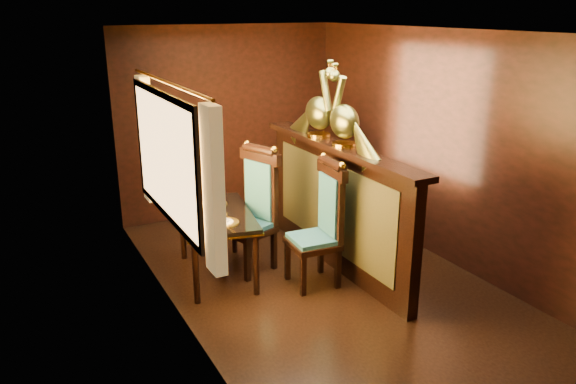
% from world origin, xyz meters
% --- Properties ---
extents(ground, '(5.00, 5.00, 0.00)m').
position_xyz_m(ground, '(0.00, 0.00, 0.00)').
color(ground, black).
rests_on(ground, ground).
extents(room_shell, '(3.04, 5.04, 2.52)m').
position_xyz_m(room_shell, '(-0.09, 0.02, 1.58)').
color(room_shell, black).
rests_on(room_shell, ground).
extents(partition, '(0.26, 2.70, 1.36)m').
position_xyz_m(partition, '(0.32, 0.30, 0.71)').
color(partition, black).
rests_on(partition, ground).
extents(dining_table, '(0.94, 1.31, 0.90)m').
position_xyz_m(dining_table, '(-0.91, 0.68, 0.64)').
color(dining_table, black).
rests_on(dining_table, ground).
extents(chair_left, '(0.51, 0.53, 1.32)m').
position_xyz_m(chair_left, '(0.01, 0.04, 0.69)').
color(chair_left, black).
rests_on(chair_left, ground).
extents(chair_right, '(0.63, 0.64, 1.36)m').
position_xyz_m(chair_right, '(-0.44, 0.71, 0.71)').
color(chair_right, black).
rests_on(chair_right, ground).
extents(peacock_left, '(0.26, 0.68, 0.82)m').
position_xyz_m(peacock_left, '(0.33, 0.21, 1.77)').
color(peacock_left, '#1B5335').
rests_on(peacock_left, partition).
extents(peacock_right, '(0.26, 0.71, 0.84)m').
position_xyz_m(peacock_right, '(0.33, 0.70, 1.78)').
color(peacock_right, '#1B5335').
rests_on(peacock_right, partition).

